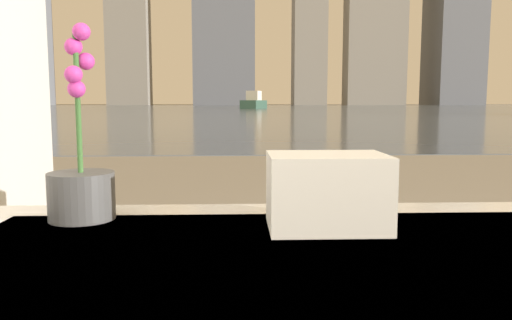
% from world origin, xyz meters
% --- Properties ---
extents(potted_orchid, '(0.15, 0.15, 0.44)m').
position_xyz_m(potted_orchid, '(-0.56, 0.91, 0.61)').
color(potted_orchid, '#4C4C4C').
rests_on(potted_orchid, bathtub).
extents(towel_stack, '(0.25, 0.18, 0.16)m').
position_xyz_m(towel_stack, '(-0.01, 0.81, 0.59)').
color(towel_stack, silver).
rests_on(towel_stack, bathtub).
extents(harbor_water, '(180.00, 110.00, 0.01)m').
position_xyz_m(harbor_water, '(0.00, 62.00, 0.01)').
color(harbor_water, slate).
rests_on(harbor_water, ground_plane).
extents(harbor_boat_2, '(3.30, 5.69, 2.02)m').
position_xyz_m(harbor_boat_2, '(1.62, 57.37, 0.72)').
color(harbor_boat_2, '#335647').
rests_on(harbor_boat_2, harbor_water).
extents(skyline_tower_2, '(13.93, 10.75, 35.63)m').
position_xyz_m(skyline_tower_2, '(-3.34, 118.00, 17.81)').
color(skyline_tower_2, slate).
rests_on(skyline_tower_2, ground_plane).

